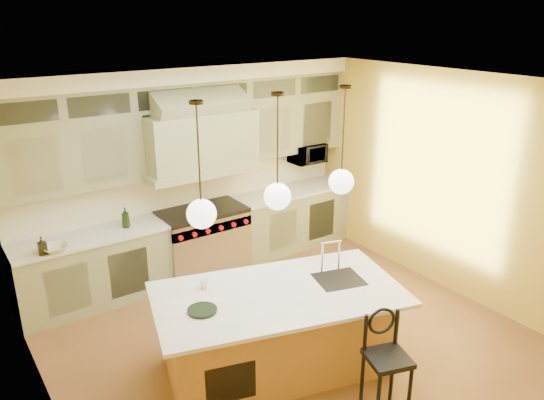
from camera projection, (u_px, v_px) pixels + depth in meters
floor at (293, 342)px, 6.04m from camera, size 5.00×5.00×0.00m
ceiling at (297, 85)px, 5.06m from camera, size 5.00×5.00×0.00m
wall_back at (188, 170)px, 7.49m from camera, size 5.00×0.00×5.00m
wall_front at (515, 340)px, 3.62m from camera, size 5.00×0.00×5.00m
wall_left at (44, 293)px, 4.21m from camera, size 0.00×5.00×5.00m
wall_right at (448, 183)px, 6.89m from camera, size 0.00×5.00×5.00m
back_cabinetry at (197, 175)px, 7.29m from camera, size 5.00×0.77×2.90m
range at (203, 240)px, 7.54m from camera, size 1.20×0.74×0.96m
kitchen_island at (277, 328)px, 5.48m from camera, size 2.73×1.93×1.35m
counter_stool at (386, 360)px, 4.79m from camera, size 0.46×0.46×1.06m
microwave at (307, 153)px, 8.34m from camera, size 0.54×0.37×0.30m
oil_bottle_a at (125, 218)px, 6.77m from camera, size 0.11×0.11×0.27m
oil_bottle_b at (42, 246)px, 6.03m from camera, size 0.10×0.10×0.21m
fruit_bowl at (56, 248)px, 6.13m from camera, size 0.28×0.28×0.07m
cup at (204, 284)px, 5.35m from camera, size 0.11×0.11×0.09m
pendant_left at (201, 211)px, 4.55m from camera, size 0.26×0.26×1.11m
pendant_center at (277, 193)px, 4.98m from camera, size 0.26×0.26×1.11m
pendant_right at (341, 179)px, 5.41m from camera, size 0.26×0.26×1.11m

